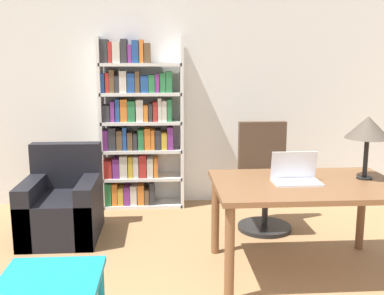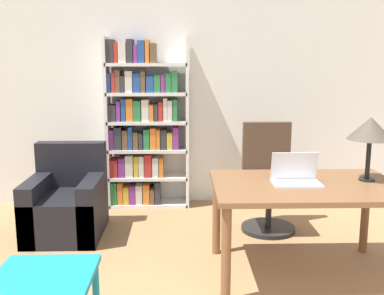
{
  "view_description": "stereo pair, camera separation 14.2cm",
  "coord_description": "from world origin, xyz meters",
  "px_view_note": "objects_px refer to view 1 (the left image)",
  "views": [
    {
      "loc": [
        -0.56,
        -0.75,
        1.66
      ],
      "look_at": [
        -0.33,
        2.75,
        0.99
      ],
      "focal_mm": 42.0,
      "sensor_mm": 36.0,
      "label": 1
    },
    {
      "loc": [
        -0.42,
        -0.75,
        1.66
      ],
      "look_at": [
        -0.33,
        2.75,
        0.99
      ],
      "focal_mm": 42.0,
      "sensor_mm": 36.0,
      "label": 2
    }
  ],
  "objects_px": {
    "armchair": "(63,207)",
    "bookshelf": "(136,126)",
    "desk": "(305,194)",
    "side_table_blue": "(51,289)",
    "laptop": "(296,176)",
    "table_lamp": "(368,128)",
    "office_chair": "(264,181)"
  },
  "relations": [
    {
      "from": "side_table_blue",
      "to": "armchair",
      "type": "distance_m",
      "value": 1.86
    },
    {
      "from": "table_lamp",
      "to": "side_table_blue",
      "type": "distance_m",
      "value": 2.57
    },
    {
      "from": "armchair",
      "to": "bookshelf",
      "type": "height_order",
      "value": "bookshelf"
    },
    {
      "from": "side_table_blue",
      "to": "bookshelf",
      "type": "bearing_deg",
      "value": 82.67
    },
    {
      "from": "laptop",
      "to": "side_table_blue",
      "type": "bearing_deg",
      "value": -151.05
    },
    {
      "from": "office_chair",
      "to": "laptop",
      "type": "bearing_deg",
      "value": -89.61
    },
    {
      "from": "side_table_blue",
      "to": "laptop",
      "type": "bearing_deg",
      "value": 28.95
    },
    {
      "from": "laptop",
      "to": "armchair",
      "type": "xyz_separation_m",
      "value": [
        -1.99,
        0.9,
        -0.51
      ]
    },
    {
      "from": "table_lamp",
      "to": "office_chair",
      "type": "height_order",
      "value": "table_lamp"
    },
    {
      "from": "desk",
      "to": "bookshelf",
      "type": "bearing_deg",
      "value": 128.09
    },
    {
      "from": "armchair",
      "to": "table_lamp",
      "type": "bearing_deg",
      "value": -17.78
    },
    {
      "from": "table_lamp",
      "to": "bookshelf",
      "type": "relative_size",
      "value": 0.26
    },
    {
      "from": "side_table_blue",
      "to": "armchair",
      "type": "relative_size",
      "value": 0.65
    },
    {
      "from": "side_table_blue",
      "to": "office_chair",
      "type": "bearing_deg",
      "value": 49.41
    },
    {
      "from": "desk",
      "to": "table_lamp",
      "type": "height_order",
      "value": "table_lamp"
    },
    {
      "from": "desk",
      "to": "table_lamp",
      "type": "relative_size",
      "value": 2.84
    },
    {
      "from": "table_lamp",
      "to": "bookshelf",
      "type": "bearing_deg",
      "value": 138.17
    },
    {
      "from": "laptop",
      "to": "table_lamp",
      "type": "height_order",
      "value": "table_lamp"
    },
    {
      "from": "laptop",
      "to": "office_chair",
      "type": "relative_size",
      "value": 0.34
    },
    {
      "from": "laptop",
      "to": "bookshelf",
      "type": "distance_m",
      "value": 2.22
    },
    {
      "from": "desk",
      "to": "laptop",
      "type": "height_order",
      "value": "laptop"
    },
    {
      "from": "table_lamp",
      "to": "bookshelf",
      "type": "distance_m",
      "value": 2.56
    },
    {
      "from": "table_lamp",
      "to": "office_chair",
      "type": "distance_m",
      "value": 1.29
    },
    {
      "from": "armchair",
      "to": "bookshelf",
      "type": "xyz_separation_m",
      "value": [
        0.68,
        0.88,
        0.66
      ]
    },
    {
      "from": "laptop",
      "to": "armchair",
      "type": "height_order",
      "value": "laptop"
    },
    {
      "from": "desk",
      "to": "table_lamp",
      "type": "distance_m",
      "value": 0.72
    },
    {
      "from": "side_table_blue",
      "to": "bookshelf",
      "type": "height_order",
      "value": "bookshelf"
    },
    {
      "from": "laptop",
      "to": "bookshelf",
      "type": "bearing_deg",
      "value": 126.53
    },
    {
      "from": "table_lamp",
      "to": "office_chair",
      "type": "bearing_deg",
      "value": 122.27
    },
    {
      "from": "desk",
      "to": "laptop",
      "type": "distance_m",
      "value": 0.17
    },
    {
      "from": "armchair",
      "to": "bookshelf",
      "type": "bearing_deg",
      "value": 52.37
    },
    {
      "from": "desk",
      "to": "laptop",
      "type": "bearing_deg",
      "value": 174.49
    }
  ]
}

